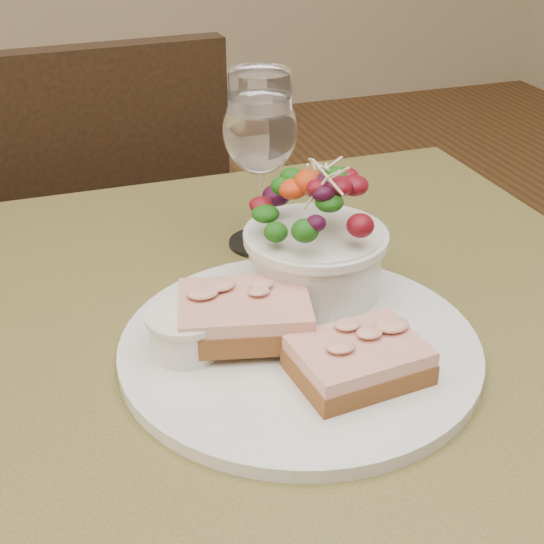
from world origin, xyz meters
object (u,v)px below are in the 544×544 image
object	(u,v)px
wine_glass	(260,136)
ramekin	(186,330)
salad_bowl	(316,233)
sandwich_front	(358,360)
chair_far	(97,356)
cafe_table	(261,440)
sandwich_back	(245,315)
dinner_plate	(299,347)

from	to	relation	value
wine_glass	ramekin	bearing A→B (deg)	-124.20
ramekin	salad_bowl	size ratio (longest dim) A/B	0.47
sandwich_front	salad_bowl	xyz separation A→B (m)	(0.02, 0.14, 0.04)
chair_far	sandwich_front	size ratio (longest dim) A/B	8.36
cafe_table	wine_glass	distance (m)	0.30
chair_far	salad_bowl	size ratio (longest dim) A/B	7.09
cafe_table	wine_glass	world-z (taller)	wine_glass
cafe_table	sandwich_back	xyz separation A→B (m)	(-0.01, 0.01, 0.14)
cafe_table	sandwich_back	world-z (taller)	sandwich_back
dinner_plate	sandwich_back	xyz separation A→B (m)	(-0.04, 0.02, 0.03)
wine_glass	chair_far	bearing A→B (deg)	107.59
dinner_plate	sandwich_front	size ratio (longest dim) A/B	2.85
dinner_plate	wine_glass	size ratio (longest dim) A/B	1.75
sandwich_back	ramekin	size ratio (longest dim) A/B	2.11
sandwich_front	cafe_table	bearing A→B (deg)	122.26
cafe_table	dinner_plate	world-z (taller)	dinner_plate
sandwich_front	wine_glass	world-z (taller)	wine_glass
sandwich_back	salad_bowl	size ratio (longest dim) A/B	1.00
sandwich_back	dinner_plate	bearing A→B (deg)	-11.74
ramekin	salad_bowl	distance (m)	0.15
wine_glass	dinner_plate	bearing A→B (deg)	-99.08
chair_far	salad_bowl	distance (m)	0.84
dinner_plate	sandwich_front	distance (m)	0.07
ramekin	dinner_plate	bearing A→B (deg)	-11.45
chair_far	dinner_plate	bearing A→B (deg)	97.35
chair_far	cafe_table	bearing A→B (deg)	95.13
cafe_table	ramekin	distance (m)	0.15
chair_far	sandwich_front	distance (m)	0.92
dinner_plate	chair_far	bearing A→B (deg)	100.21
wine_glass	sandwich_back	bearing A→B (deg)	-112.13
sandwich_back	salad_bowl	world-z (taller)	salad_bowl
chair_far	wine_glass	world-z (taller)	wine_glass
sandwich_front	salad_bowl	world-z (taller)	salad_bowl
dinner_plate	wine_glass	bearing A→B (deg)	80.92
sandwich_front	sandwich_back	size ratio (longest dim) A/B	0.85
sandwich_back	ramekin	bearing A→B (deg)	-165.62
sandwich_front	ramekin	size ratio (longest dim) A/B	1.79
chair_far	sandwich_front	xyz separation A→B (m)	(0.16, -0.77, 0.48)
sandwich_front	sandwich_back	bearing A→B (deg)	125.59
chair_far	sandwich_front	world-z (taller)	chair_far
salad_bowl	wine_glass	bearing A→B (deg)	95.00
dinner_plate	salad_bowl	size ratio (longest dim) A/B	2.41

